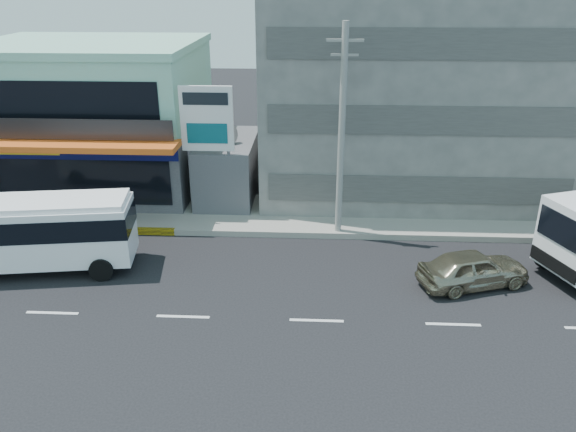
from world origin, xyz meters
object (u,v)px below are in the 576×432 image
at_px(utility_pole_near, 342,133).
at_px(concrete_building, 409,67).
at_px(billboard, 207,126).
at_px(minibus, 39,229).
at_px(shop_building, 95,120).
at_px(satellite_dish, 224,143).
at_px(sedan, 473,269).

bearing_deg(utility_pole_near, concrete_building, 62.24).
distance_m(concrete_building, billboard, 12.17).
bearing_deg(billboard, minibus, -136.91).
height_order(shop_building, utility_pole_near, utility_pole_near).
height_order(billboard, utility_pole_near, utility_pole_near).
relative_size(shop_building, billboard, 1.80).
distance_m(satellite_dish, billboard, 2.31).
distance_m(shop_building, billboard, 8.92).
relative_size(satellite_dish, minibus, 0.19).
bearing_deg(utility_pole_near, shop_building, 154.94).
distance_m(shop_building, satellite_dish, 8.54).
bearing_deg(sedan, minibus, 70.96).
relative_size(satellite_dish, billboard, 0.22).
xyz_separation_m(shop_building, concrete_building, (18.00, 1.05, 3.00)).
xyz_separation_m(concrete_building, utility_pole_near, (-4.00, -7.60, -1.85)).
bearing_deg(minibus, satellite_dish, 48.57).
xyz_separation_m(satellite_dish, sedan, (11.35, -8.10, -2.81)).
bearing_deg(shop_building, minibus, -83.27).
height_order(billboard, minibus, billboard).
bearing_deg(concrete_building, utility_pole_near, -117.76).
height_order(minibus, sedan, minibus).
distance_m(shop_building, minibus, 10.86).
height_order(shop_building, minibus, shop_building).
distance_m(satellite_dish, minibus, 10.33).
distance_m(billboard, utility_pole_near, 6.75).
distance_m(utility_pole_near, minibus, 13.76).
distance_m(concrete_building, utility_pole_near, 8.79).
xyz_separation_m(shop_building, billboard, (7.50, -4.75, 0.93)).
bearing_deg(satellite_dish, utility_pole_near, -30.96).
bearing_deg(minibus, shop_building, 96.73).
bearing_deg(billboard, shop_building, 147.68).
xyz_separation_m(concrete_building, sedan, (1.35, -12.10, -6.23)).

